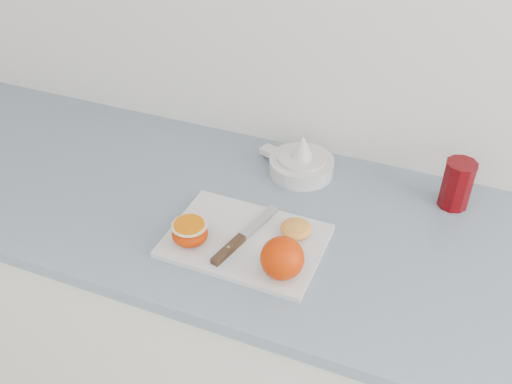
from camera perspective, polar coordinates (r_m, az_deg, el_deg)
counter at (r=1.57m, az=6.06°, el=-16.22°), size 2.41×0.64×0.89m
cutting_board at (r=1.20m, az=-1.06°, el=-4.90°), size 0.33×0.24×0.01m
whole_orange at (r=1.10m, az=2.64°, el=-6.63°), size 0.09×0.09×0.09m
half_orange at (r=1.19m, az=-6.63°, el=-4.03°), size 0.08×0.08×0.05m
squeezed_shell at (r=1.20m, az=4.01°, el=-3.67°), size 0.07×0.07×0.03m
paring_knife at (r=1.18m, az=-2.19°, el=-5.24°), size 0.07×0.22×0.01m
citrus_juicer at (r=1.40m, az=4.52°, el=2.96°), size 0.20×0.16×0.11m
red_tumbler at (r=1.35m, az=19.42°, el=0.58°), size 0.07×0.07×0.12m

